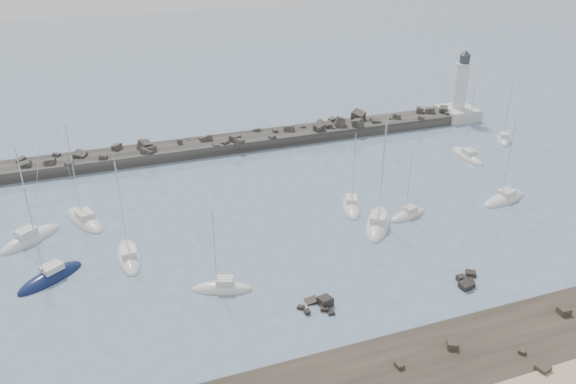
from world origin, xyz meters
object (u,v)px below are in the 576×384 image
Objects in this scene: sailboat_0 at (31,239)px; sailboat_6 at (378,224)px; sailboat_1 at (85,220)px; sailboat_7 at (408,215)px; sailboat_3 at (129,257)px; sailboat_9 at (504,199)px; sailboat_4 at (222,289)px; sailboat_2 at (51,278)px; lighthouse at (459,104)px; sailboat_10 at (503,140)px; sailboat_5 at (351,207)px; sailboat_8 at (467,157)px.

sailboat_6 is at bearing -14.96° from sailboat_0.
sailboat_7 is (42.01, -13.80, 0.00)m from sailboat_1.
sailboat_3 is 53.03m from sailboat_9.
sailboat_9 is (43.90, 7.32, -0.01)m from sailboat_4.
lighthouse is at bearing 22.61° from sailboat_2.
sailboat_6 is at bearing -5.45° from sailboat_3.
sailboat_4 is 1.07× the size of sailboat_7.
sailboat_10 is at bearing 51.24° from sailboat_9.
sailboat_9 reaches higher than sailboat_7.
sailboat_5 is 1.09× the size of sailboat_10.
sailboat_7 is (6.24, -5.03, 0.00)m from sailboat_5.
sailboat_6 is 5.17m from sailboat_7.
sailboat_5 is 5.92m from sailboat_6.
sailboat_3 reaches higher than sailboat_2.
sailboat_7 is at bearing -143.99° from sailboat_8.
sailboat_3 is at bearing 176.99° from sailboat_9.
lighthouse is 1.45× the size of sailboat_7.
sailboat_0 is at bearing 104.30° from sailboat_2.
lighthouse is 82.81m from sailboat_0.
sailboat_3 is 1.19× the size of sailboat_10.
sailboat_1 reaches higher than sailboat_9.
lighthouse is at bearing 14.71° from sailboat_1.
sailboat_8 is at bearing 0.99° from sailboat_1.
sailboat_2 is at bearing 177.72° from sailboat_6.
sailboat_1 is 1.29× the size of sailboat_10.
sailboat_1 is at bearing 23.93° from sailboat_0.
sailboat_6 is at bearing -136.97° from lighthouse.
sailboat_8 is at bearing 20.25° from sailboat_5.
sailboat_8 is (62.49, 1.08, 0.01)m from sailboat_1.
lighthouse is 46.72m from sailboat_5.
sailboat_2 is at bearing -168.10° from sailboat_8.
sailboat_0 is 80.82m from sailboat_10.
sailboat_8 is (48.69, 22.72, -0.00)m from sailboat_4.
sailboat_9 is at bearing -3.01° from sailboat_3.
sailboat_3 is 1.00× the size of sailboat_9.
sailboat_1 is (-73.08, -19.19, -2.96)m from lighthouse.
sailboat_0 is 1.07× the size of sailboat_2.
sailboat_4 is 0.70× the size of sailboat_6.
sailboat_1 is 73.92m from sailboat_10.
sailboat_1 reaches higher than sailboat_3.
sailboat_8 is 0.99× the size of sailboat_9.
sailboat_1 is 1.35× the size of sailboat_4.
sailboat_0 reaches higher than sailboat_8.
sailboat_8 is (-10.59, -18.11, -2.95)m from lighthouse.
sailboat_0 is at bearing -173.91° from sailboat_10.
sailboat_1 reaches higher than sailboat_0.
sailboat_10 is at bearing 28.76° from sailboat_6.
sailboat_9 reaches higher than sailboat_5.
sailboat_2 is 19.90m from sailboat_4.
sailboat_0 is 49.86m from sailboat_7.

